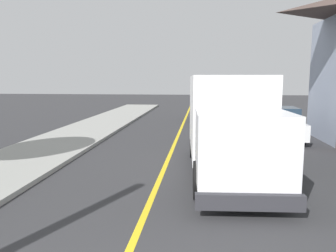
{
  "coord_description": "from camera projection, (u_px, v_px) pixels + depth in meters",
  "views": [
    {
      "loc": [
        1.28,
        -2.77,
        3.12
      ],
      "look_at": [
        0.06,
        8.98,
        1.4
      ],
      "focal_mm": 35.33,
      "sensor_mm": 36.0,
      "label": 1
    }
  ],
  "objects": [
    {
      "name": "parked_car_mid",
      "position": [
        210.0,
        110.0,
        24.47
      ],
      "size": [
        1.81,
        4.4,
        1.67
      ],
      "color": "black",
      "rests_on": "ground"
    },
    {
      "name": "parked_van_across",
      "position": [
        279.0,
        124.0,
        16.79
      ],
      "size": [
        1.86,
        4.42,
        1.67
      ],
      "color": "silver",
      "rests_on": "ground"
    },
    {
      "name": "parked_car_near",
      "position": [
        219.0,
        123.0,
        17.27
      ],
      "size": [
        2.02,
        4.48,
        1.67
      ],
      "color": "silver",
      "rests_on": "ground"
    },
    {
      "name": "centre_line_yellow",
      "position": [
        169.0,
        157.0,
        13.15
      ],
      "size": [
        0.16,
        56.0,
        0.01
      ],
      "primitive_type": "cube",
      "color": "gold",
      "rests_on": "ground"
    },
    {
      "name": "box_truck",
      "position": [
        228.0,
        120.0,
        10.86
      ],
      "size": [
        2.78,
        7.3,
        3.2
      ],
      "color": "white",
      "rests_on": "ground"
    }
  ]
}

